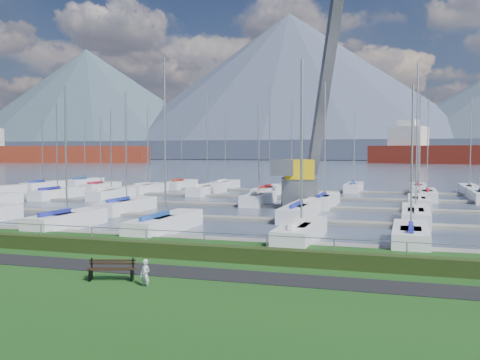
% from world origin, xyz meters
% --- Properties ---
extents(path, '(160.00, 2.00, 0.04)m').
position_xyz_m(path, '(0.00, -3.00, 0.01)').
color(path, black).
rests_on(path, grass).
extents(water, '(800.00, 540.00, 0.20)m').
position_xyz_m(water, '(0.00, 260.00, -0.40)').
color(water, '#434E62').
extents(hedge, '(80.00, 0.70, 0.70)m').
position_xyz_m(hedge, '(0.00, -0.40, 0.35)').
color(hedge, '#233212').
rests_on(hedge, grass).
extents(fence, '(80.00, 0.04, 0.04)m').
position_xyz_m(fence, '(0.00, 0.00, 1.20)').
color(fence, '#919599').
rests_on(fence, grass).
extents(foothill, '(900.00, 80.00, 12.00)m').
position_xyz_m(foothill, '(0.00, 330.00, 6.00)').
color(foothill, '#3B4357').
rests_on(foothill, water).
extents(mountains, '(1190.00, 360.00, 115.00)m').
position_xyz_m(mountains, '(7.35, 404.62, 46.68)').
color(mountains, '#3F475D').
rests_on(mountains, water).
extents(docks, '(90.00, 41.60, 0.25)m').
position_xyz_m(docks, '(0.00, 26.00, -0.22)').
color(docks, gray).
rests_on(docks, water).
extents(bench_right, '(1.84, 0.93, 0.85)m').
position_xyz_m(bench_right, '(0.14, -5.07, 0.42)').
color(bench_right, black).
rests_on(bench_right, grass).
extents(person, '(0.47, 0.37, 1.14)m').
position_xyz_m(person, '(1.79, -5.50, 0.57)').
color(person, silver).
rests_on(person, grass).
extents(crane, '(7.03, 13.12, 22.35)m').
position_xyz_m(crane, '(1.77, 27.58, 5.33)').
color(crane, slate).
rests_on(crane, water).
extents(cargo_ship_west, '(93.85, 39.50, 21.50)m').
position_xyz_m(cargo_ship_west, '(-154.17, 189.69, 3.61)').
color(cargo_ship_west, maroon).
rests_on(cargo_ship_west, water).
extents(sailboat_fleet, '(75.39, 49.81, 13.50)m').
position_xyz_m(sailboat_fleet, '(-1.62, 28.81, 5.36)').
color(sailboat_fleet, maroon).
rests_on(sailboat_fleet, water).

